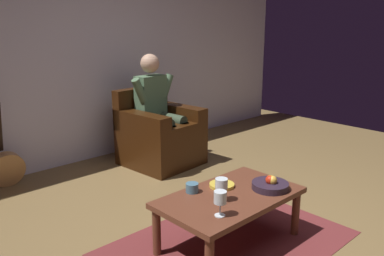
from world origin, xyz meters
name	(u,v)px	position (x,y,z in m)	size (l,w,h in m)	color
ground_plane	(266,241)	(0.00, 0.00, 0.00)	(7.60, 7.60, 0.00)	brown
wall_back	(82,47)	(0.00, -2.64, 1.32)	(6.74, 0.06, 2.65)	silver
rug	(229,243)	(0.23, -0.17, 0.00)	(1.75, 1.22, 0.01)	maroon
armchair	(159,136)	(-0.51, -1.91, 0.33)	(0.81, 0.84, 0.86)	#321909
person_seated	(158,106)	(-0.51, -1.91, 0.68)	(0.62, 0.60, 1.26)	#4E6E4E
coffee_table	(230,201)	(0.23, -0.17, 0.34)	(1.05, 0.62, 0.39)	brown
guitar	(6,165)	(1.03, -2.43, 0.22)	(0.35, 0.22, 0.99)	#B37D48
wine_glass_near	(221,185)	(0.35, -0.15, 0.51)	(0.09, 0.09, 0.17)	silver
wine_glass_far	(220,199)	(0.52, 0.00, 0.51)	(0.08, 0.08, 0.17)	silver
fruit_bowl	(270,184)	(-0.07, -0.04, 0.43)	(0.27, 0.27, 0.11)	#2B1E2C
decorative_dish	(222,185)	(0.16, -0.31, 0.41)	(0.19, 0.19, 0.02)	gold
candle_jar	(192,188)	(0.39, -0.39, 0.43)	(0.09, 0.09, 0.07)	#446D83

